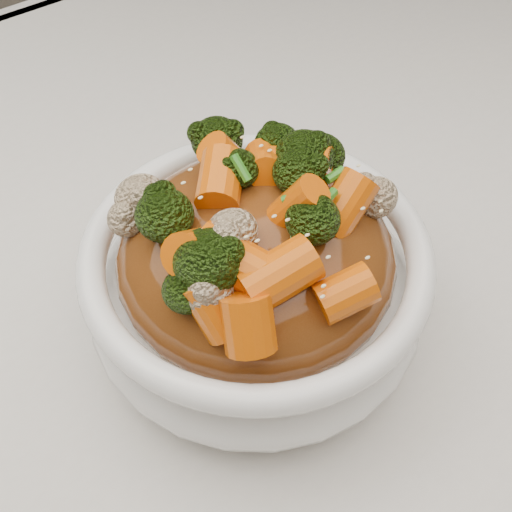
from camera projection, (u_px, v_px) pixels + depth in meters
tablecloth at (158, 351)px, 0.45m from camera, size 1.20×0.80×0.04m
bowl at (256, 289)px, 0.41m from camera, size 0.24×0.24×0.08m
sauce_base at (256, 259)px, 0.39m from camera, size 0.19×0.19×0.09m
carrots at (256, 186)px, 0.35m from camera, size 0.19×0.19×0.04m
broccoli at (256, 187)px, 0.35m from camera, size 0.19×0.19×0.04m
cauliflower at (256, 190)px, 0.35m from camera, size 0.19×0.19×0.03m
scallions at (256, 184)px, 0.35m from camera, size 0.15×0.15×0.02m
sesame_seeds at (256, 184)px, 0.35m from camera, size 0.17×0.17×0.01m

